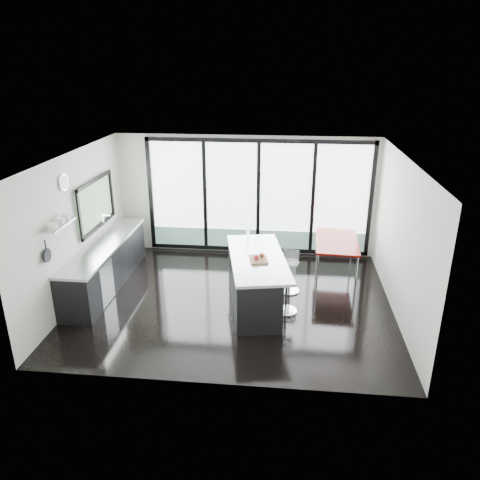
# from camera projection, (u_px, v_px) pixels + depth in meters

# --- Properties ---
(floor) EXTENTS (6.00, 5.00, 0.00)m
(floor) POSITION_uv_depth(u_px,v_px,m) (233.00, 301.00, 9.07)
(floor) COLOR black
(floor) RESTS_ON ground
(ceiling) EXTENTS (6.00, 5.00, 0.00)m
(ceiling) POSITION_uv_depth(u_px,v_px,m) (232.00, 157.00, 8.06)
(ceiling) COLOR white
(ceiling) RESTS_ON wall_back
(wall_back) EXTENTS (6.00, 0.09, 2.80)m
(wall_back) POSITION_uv_depth(u_px,v_px,m) (257.00, 202.00, 10.87)
(wall_back) COLOR beige
(wall_back) RESTS_ON ground
(wall_front) EXTENTS (6.00, 0.00, 2.80)m
(wall_front) POSITION_uv_depth(u_px,v_px,m) (211.00, 297.00, 6.24)
(wall_front) COLOR beige
(wall_front) RESTS_ON ground
(wall_left) EXTENTS (0.26, 5.00, 2.80)m
(wall_left) POSITION_uv_depth(u_px,v_px,m) (82.00, 215.00, 9.05)
(wall_left) COLOR beige
(wall_left) RESTS_ON ground
(wall_right) EXTENTS (0.00, 5.00, 2.80)m
(wall_right) POSITION_uv_depth(u_px,v_px,m) (401.00, 239.00, 8.27)
(wall_right) COLOR beige
(wall_right) RESTS_ON ground
(counter_cabinets) EXTENTS (0.69, 3.24, 1.36)m
(counter_cabinets) POSITION_uv_depth(u_px,v_px,m) (105.00, 264.00, 9.53)
(counter_cabinets) COLOR black
(counter_cabinets) RESTS_ON floor
(island) EXTENTS (1.41, 2.50, 1.25)m
(island) POSITION_uv_depth(u_px,v_px,m) (253.00, 280.00, 8.81)
(island) COLOR black
(island) RESTS_ON floor
(bar_stool_near) EXTENTS (0.43, 0.43, 0.67)m
(bar_stool_near) POSITION_uv_depth(u_px,v_px,m) (286.00, 295.00, 8.55)
(bar_stool_near) COLOR silver
(bar_stool_near) RESTS_ON floor
(bar_stool_far) EXTENTS (0.45, 0.45, 0.65)m
(bar_stool_far) POSITION_uv_depth(u_px,v_px,m) (290.00, 276.00, 9.32)
(bar_stool_far) COLOR silver
(bar_stool_far) RESTS_ON floor
(red_table) EXTENTS (0.94, 1.56, 0.81)m
(red_table) POSITION_uv_depth(u_px,v_px,m) (336.00, 258.00, 9.97)
(red_table) COLOR #7B0A05
(red_table) RESTS_ON floor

